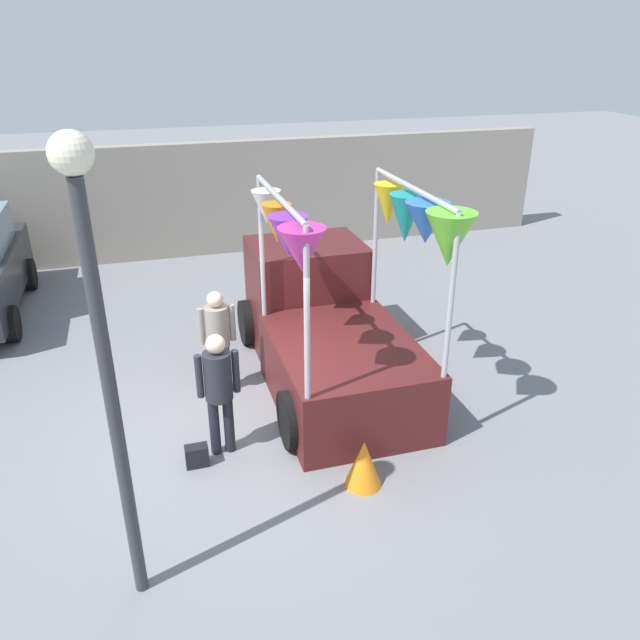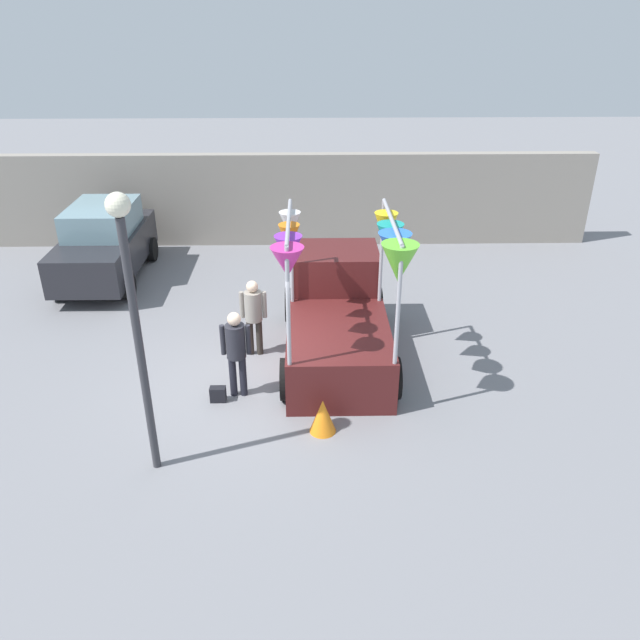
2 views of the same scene
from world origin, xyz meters
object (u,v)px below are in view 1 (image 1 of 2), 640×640
Objects in this scene: handbag at (197,456)px; vendor_truck at (326,319)px; person_customer at (218,384)px; folded_kite_bundle_tangerine at (364,463)px; person_vendor at (217,333)px; street_lamp at (100,330)px.

vendor_truck is at bearing 38.74° from handbag.
vendor_truck is 2.41m from person_customer.
person_customer is at bearing 29.74° from handbag.
vendor_truck is 6.91× the size of folded_kite_bundle_tangerine.
vendor_truck is 2.76m from folded_kite_bundle_tangerine.
person_vendor is 0.37× the size of street_lamp.
person_vendor is 1.94m from handbag.
handbag is at bearing -141.26° from vendor_truck.
handbag is 0.07× the size of street_lamp.
person_customer is at bearing -97.41° from person_vendor.
vendor_truck is at bearing 2.83° from person_vendor.
street_lamp is at bearing -110.41° from person_vendor.
folded_kite_bundle_tangerine is (-0.35, -2.66, -0.63)m from vendor_truck.
person_vendor is at bearing 72.05° from handbag.
folded_kite_bundle_tangerine is (1.48, -1.11, -0.69)m from person_customer.
vendor_truck is 2.91m from handbag.
vendor_truck is at bearing 82.50° from folded_kite_bundle_tangerine.
folded_kite_bundle_tangerine is at bearing -63.39° from person_vendor.
person_customer is 1.98m from folded_kite_bundle_tangerine.
person_customer is 1.48m from person_vendor.
person_customer is (-1.84, -1.55, 0.06)m from vendor_truck.
folded_kite_bundle_tangerine is (2.56, 0.82, -2.45)m from street_lamp.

